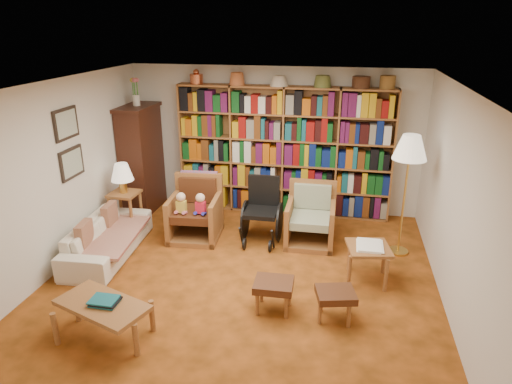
% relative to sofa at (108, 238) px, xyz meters
% --- Properties ---
extents(floor, '(5.00, 5.00, 0.00)m').
position_rel_sofa_xyz_m(floor, '(2.05, -0.25, -0.26)').
color(floor, '#AE541A').
rests_on(floor, ground).
extents(ceiling, '(5.00, 5.00, 0.00)m').
position_rel_sofa_xyz_m(ceiling, '(2.05, -0.25, 2.24)').
color(ceiling, white).
rests_on(ceiling, wall_back).
extents(wall_back, '(5.00, 0.00, 5.00)m').
position_rel_sofa_xyz_m(wall_back, '(2.05, 2.25, 0.99)').
color(wall_back, silver).
rests_on(wall_back, floor).
extents(wall_front, '(5.00, 0.00, 5.00)m').
position_rel_sofa_xyz_m(wall_front, '(2.05, -2.75, 0.99)').
color(wall_front, silver).
rests_on(wall_front, floor).
extents(wall_left, '(0.00, 5.00, 5.00)m').
position_rel_sofa_xyz_m(wall_left, '(-0.45, -0.25, 0.99)').
color(wall_left, silver).
rests_on(wall_left, floor).
extents(wall_right, '(0.00, 5.00, 5.00)m').
position_rel_sofa_xyz_m(wall_right, '(4.55, -0.25, 0.99)').
color(wall_right, silver).
rests_on(wall_right, floor).
extents(bookshelf, '(3.60, 0.30, 2.42)m').
position_rel_sofa_xyz_m(bookshelf, '(2.25, 2.08, 0.91)').
color(bookshelf, '#9E5B31').
rests_on(bookshelf, floor).
extents(curio_cabinet, '(0.50, 0.95, 2.40)m').
position_rel_sofa_xyz_m(curio_cabinet, '(-0.20, 1.75, 0.69)').
color(curio_cabinet, '#3B1710').
rests_on(curio_cabinet, floor).
extents(framed_pictures, '(0.03, 0.52, 0.97)m').
position_rel_sofa_xyz_m(framed_pictures, '(-0.43, 0.05, 1.37)').
color(framed_pictures, black).
rests_on(framed_pictures, wall_left).
extents(sofa, '(1.82, 0.81, 0.52)m').
position_rel_sofa_xyz_m(sofa, '(0.00, 0.00, 0.00)').
color(sofa, beige).
rests_on(sofa, floor).
extents(sofa_throw, '(0.89, 1.47, 0.04)m').
position_rel_sofa_xyz_m(sofa_throw, '(0.05, 0.00, 0.04)').
color(sofa_throw, beige).
rests_on(sofa_throw, sofa).
extents(cushion_left, '(0.14, 0.36, 0.35)m').
position_rel_sofa_xyz_m(cushion_left, '(-0.13, 0.35, 0.19)').
color(cushion_left, maroon).
rests_on(cushion_left, sofa).
extents(cushion_right, '(0.16, 0.37, 0.36)m').
position_rel_sofa_xyz_m(cushion_right, '(-0.13, -0.35, 0.19)').
color(cushion_right, maroon).
rests_on(cushion_right, sofa).
extents(side_table_lamp, '(0.45, 0.45, 0.66)m').
position_rel_sofa_xyz_m(side_table_lamp, '(-0.10, 0.80, 0.23)').
color(side_table_lamp, '#9E5B31').
rests_on(side_table_lamp, floor).
extents(table_lamp, '(0.35, 0.35, 0.48)m').
position_rel_sofa_xyz_m(table_lamp, '(-0.10, 0.80, 0.72)').
color(table_lamp, gold).
rests_on(table_lamp, side_table_lamp).
extents(armchair_leather, '(0.82, 0.86, 0.97)m').
position_rel_sofa_xyz_m(armchair_leather, '(1.06, 0.88, 0.13)').
color(armchair_leather, '#9E5B31').
rests_on(armchair_leather, floor).
extents(armchair_sage, '(0.73, 0.76, 0.91)m').
position_rel_sofa_xyz_m(armchair_sage, '(2.83, 1.02, 0.09)').
color(armchair_sage, '#9E5B31').
rests_on(armchair_sage, floor).
extents(wheelchair, '(0.57, 0.80, 0.99)m').
position_rel_sofa_xyz_m(wheelchair, '(2.09, 0.93, 0.19)').
color(wheelchair, black).
rests_on(wheelchair, floor).
extents(floor_lamp, '(0.47, 0.47, 1.76)m').
position_rel_sofa_xyz_m(floor_lamp, '(4.14, 0.88, 1.26)').
color(floor_lamp, gold).
rests_on(floor_lamp, floor).
extents(side_table_papers, '(0.61, 0.61, 0.52)m').
position_rel_sofa_xyz_m(side_table_papers, '(3.65, 0.00, 0.16)').
color(side_table_papers, '#9E5B31').
rests_on(side_table_papers, floor).
extents(footstool_a, '(0.46, 0.39, 0.38)m').
position_rel_sofa_xyz_m(footstool_a, '(2.56, -0.88, 0.05)').
color(footstool_a, '#532616').
rests_on(footstool_a, floor).
extents(footstool_b, '(0.50, 0.45, 0.36)m').
position_rel_sofa_xyz_m(footstool_b, '(3.27, -0.92, 0.04)').
color(footstool_b, '#532616').
rests_on(footstool_b, floor).
extents(coffee_table, '(1.10, 0.80, 0.48)m').
position_rel_sofa_xyz_m(coffee_table, '(0.88, -1.73, 0.11)').
color(coffee_table, '#9E5B31').
rests_on(coffee_table, floor).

